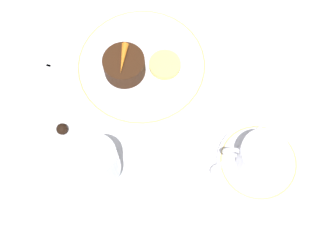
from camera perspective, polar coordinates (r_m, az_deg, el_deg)
The scene contains 11 objects.
ground_plane at distance 0.85m, azimuth -2.40°, elevation 4.34°, with size 3.00×3.00×0.00m, color white.
dinner_plate at distance 0.86m, azimuth -3.23°, elevation 7.32°, with size 0.25×0.25×0.01m.
saucer at distance 0.81m, azimuth 10.92°, elevation -4.39°, with size 0.14×0.14×0.01m.
coffee_cup at distance 0.77m, azimuth 11.35°, elevation -3.69°, with size 0.10×0.08×0.06m.
spoon at distance 0.80m, azimuth 7.68°, elevation -3.51°, with size 0.08×0.10×0.00m.
wine_glass at distance 0.72m, azimuth -8.38°, elevation -4.43°, with size 0.06×0.06×0.13m.
fork at distance 0.90m, azimuth -13.87°, elevation 8.41°, with size 0.04×0.19×0.01m.
dessert_cake at distance 0.84m, azimuth -5.35°, elevation 7.36°, with size 0.07×0.07×0.04m.
carrot_garnish at distance 0.81m, azimuth -5.51°, elevation 8.20°, with size 0.01×0.06×0.01m.
pineapple_slice at distance 0.85m, azimuth -0.38°, elevation 7.48°, with size 0.06×0.06×0.01m.
chocolate_truffle at distance 0.83m, azimuth -12.78°, elevation -0.36°, with size 0.02×0.02×0.02m.
Camera 1 is at (-0.09, 0.36, 0.77)m, focal length 50.00 mm.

